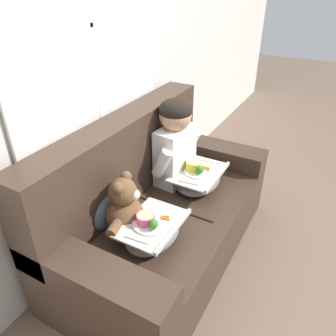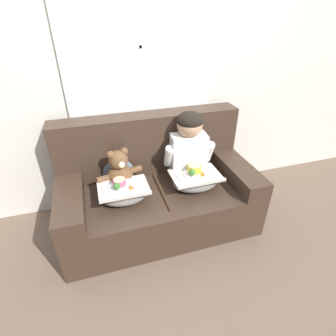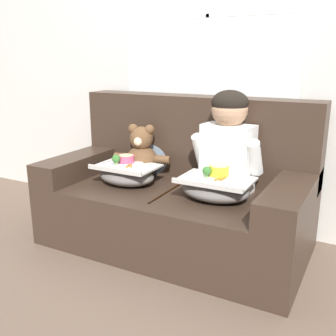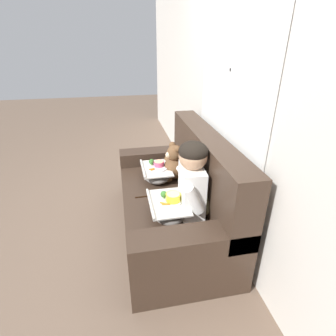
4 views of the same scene
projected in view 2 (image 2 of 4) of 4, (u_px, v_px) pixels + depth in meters
name	position (u px, v px, depth m)	size (l,w,h in m)	color
ground_plane	(159.00, 221.00, 2.56)	(14.00, 14.00, 0.00)	brown
wall_back_with_window	(140.00, 71.00, 2.31)	(8.00, 0.08, 2.60)	beige
couch	(156.00, 189.00, 2.45)	(1.71, 0.89, 0.98)	#38281E
throw_pillow_behind_child	(182.00, 153.00, 2.56)	(0.35, 0.17, 0.36)	tan
throw_pillow_behind_teddy	(117.00, 163.00, 2.40)	(0.36, 0.17, 0.37)	slate
child_figure	(189.00, 143.00, 2.33)	(0.46, 0.23, 0.64)	white
teddy_bear	(120.00, 172.00, 2.27)	(0.41, 0.30, 0.38)	brown
lap_tray_child	(195.00, 180.00, 2.32)	(0.43, 0.31, 0.21)	slate
lap_tray_teddy	(124.00, 193.00, 2.16)	(0.41, 0.29, 0.21)	slate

